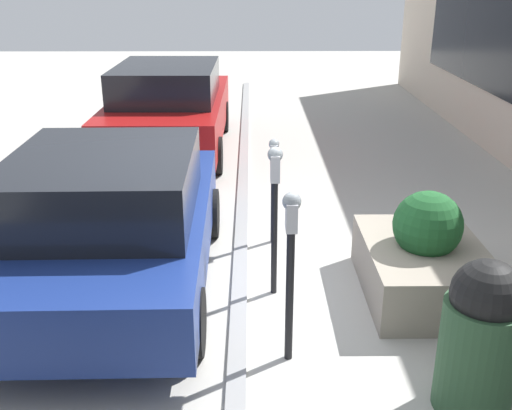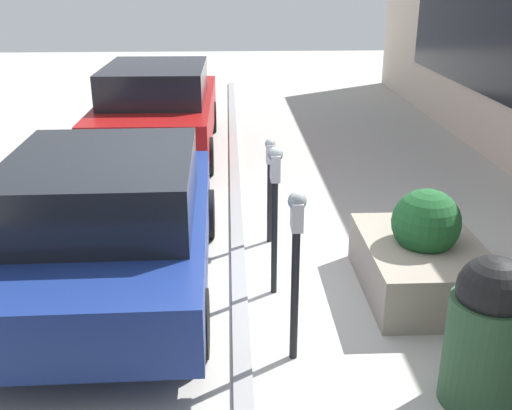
{
  "view_description": "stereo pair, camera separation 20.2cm",
  "coord_description": "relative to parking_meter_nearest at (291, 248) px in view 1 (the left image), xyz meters",
  "views": [
    {
      "loc": [
        -5.48,
        -0.04,
        3.1
      ],
      "look_at": [
        0.0,
        -0.09,
        0.96
      ],
      "focal_mm": 42.0,
      "sensor_mm": 36.0,
      "label": 1
    },
    {
      "loc": [
        -5.48,
        0.16,
        3.1
      ],
      "look_at": [
        0.0,
        -0.09,
        0.96
      ],
      "focal_mm": 42.0,
      "sensor_mm": 36.0,
      "label": 2
    }
  ],
  "objects": [
    {
      "name": "curb_strip",
      "position": [
        1.17,
        0.44,
        -1.02
      ],
      "size": [
        24.5,
        0.16,
        0.04
      ],
      "color": "gray",
      "rests_on": "ground_plane"
    },
    {
      "name": "planter_box",
      "position": [
        1.1,
        -1.43,
        -0.65
      ],
      "size": [
        1.65,
        1.17,
        1.11
      ],
      "color": "gray",
      "rests_on": "ground_plane"
    },
    {
      "name": "parking_meter_nearest",
      "position": [
        0.0,
        0.0,
        0.0
      ],
      "size": [
        0.18,
        0.15,
        1.51
      ],
      "color": "black",
      "rests_on": "ground_plane"
    },
    {
      "name": "parking_meter_middle",
      "position": [
        2.38,
        0.05,
        -0.17
      ],
      "size": [
        0.14,
        0.12,
        1.3
      ],
      "color": "black",
      "rests_on": "ground_plane"
    },
    {
      "name": "parked_car_rear",
      "position": [
        6.39,
        1.79,
        -0.23
      ],
      "size": [
        4.53,
        2.01,
        1.59
      ],
      "rotation": [
        0.0,
        0.0,
        -0.01
      ],
      "color": "maroon",
      "rests_on": "ground_plane"
    },
    {
      "name": "parked_car_middle",
      "position": [
        1.27,
        1.74,
        -0.28
      ],
      "size": [
        4.03,
        2.04,
        1.48
      ],
      "rotation": [
        0.0,
        0.0,
        0.02
      ],
      "color": "navy",
      "rests_on": "ground_plane"
    },
    {
      "name": "parking_meter_second",
      "position": [
        1.13,
        0.08,
        0.06
      ],
      "size": [
        0.17,
        0.15,
        1.56
      ],
      "color": "black",
      "rests_on": "ground_plane"
    },
    {
      "name": "trash_bin",
      "position": [
        -0.62,
        -1.35,
        -0.43
      ],
      "size": [
        0.58,
        0.58,
        1.23
      ],
      "color": "#2D5133",
      "rests_on": "ground_plane"
    },
    {
      "name": "ground_plane",
      "position": [
        1.17,
        0.36,
        -1.04
      ],
      "size": [
        40.0,
        40.0,
        0.0
      ],
      "primitive_type": "plane",
      "color": "#ADAAA3"
    }
  ]
}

